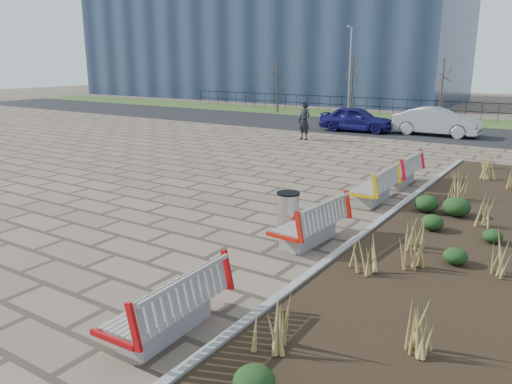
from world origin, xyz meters
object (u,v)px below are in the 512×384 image
Objects in this scene: bench_a at (165,302)px; bench_c at (373,185)px; bench_d at (400,170)px; car_silver at (437,122)px; pedestrian at (304,121)px; litter_bin at (288,214)px; car_blue at (356,119)px; bench_b at (309,221)px; lamp_west at (350,73)px.

bench_a and bench_c have the same top height.
car_silver reaches higher than bench_d.
pedestrian is at bearing 134.33° from car_silver.
car_blue is at bearing 107.31° from litter_bin.
bench_c is 14.54m from car_blue.
bench_a is 22.52m from car_blue.
litter_bin is at bearing 163.84° from bench_b.
bench_b is 14.78m from pedestrian.
lamp_west reaches higher than bench_a.
bench_b and bench_d have the same top height.
pedestrian is at bearing 159.28° from car_blue.
bench_a is 0.35× the size of lamp_west.
car_silver reaches higher than litter_bin.
litter_bin is 0.22× the size of car_silver.
bench_c is at bearing -172.58° from car_silver.
car_silver is (4.16, 0.88, 0.04)m from car_blue.
bench_b is at bearing -46.43° from pedestrian.
bench_b is 1.00× the size of bench_d.
pedestrian is (-7.02, 6.65, 0.46)m from bench_d.
bench_b is 25.00m from lamp_west.
lamp_west is at bearing 105.95° from bench_a.
pedestrian reaches higher than bench_d.
car_silver is (-1.12, 17.82, 0.26)m from litter_bin.
bench_b is 0.71m from litter_bin.
pedestrian reaches higher than bench_b.
pedestrian is at bearing -78.97° from lamp_west.
car_silver is (-1.78, 18.07, 0.25)m from bench_b.
car_silver is at bearing 93.59° from litter_bin.
bench_c is at bearing 94.43° from bench_b.
pedestrian is at bearing 136.66° from bench_d.
car_blue reaches higher than litter_bin.
lamp_west is (-7.22, 5.11, 2.29)m from car_silver.
bench_a is at bearing -52.97° from pedestrian.
lamp_west reaches higher than bench_d.
bench_d is 6.14m from litter_bin.
car_blue is at bearing 113.50° from bench_b.
car_silver is at bearing 100.06° from bench_b.
pedestrian reaches higher than bench_a.
car_blue is (-5.95, 10.84, 0.21)m from bench_d.
bench_a is 2.15× the size of litter_bin.
lamp_west reaches higher than pedestrian.
bench_d is 0.47× the size of car_silver.
car_silver is at bearing 92.46° from bench_a.
pedestrian is at bearing 122.78° from bench_b.
bench_a is 10.88m from bench_d.
litter_bin is at bearing 95.87° from bench_a.
bench_b is at bearing 87.95° from bench_a.
bench_a is 22.67m from car_silver.
bench_a is at bearing -85.57° from bench_b.
bench_a is at bearing -89.88° from bench_d.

